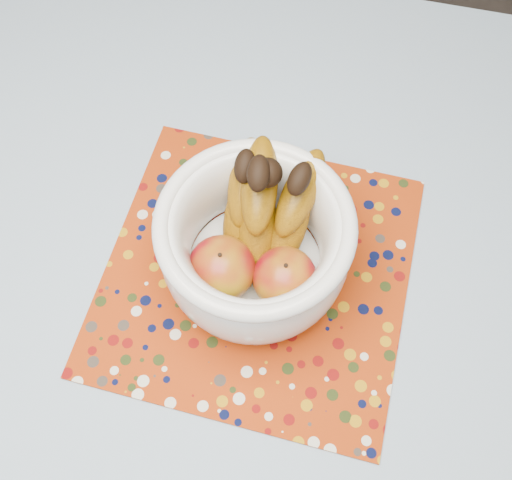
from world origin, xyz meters
TOP-DOWN VIEW (x-y plane):
  - table at (0.00, 0.00)m, footprint 1.20×1.20m
  - tablecloth at (0.00, 0.00)m, footprint 1.32×1.32m
  - placemat at (0.10, 0.10)m, footprint 0.40×0.40m
  - fruit_bowl at (0.10, 0.11)m, footprint 0.23×0.25m

SIDE VIEW (x-z plane):
  - table at x=0.00m, z-range 0.30..1.05m
  - tablecloth at x=0.00m, z-range 0.75..0.76m
  - placemat at x=0.10m, z-range 0.76..0.76m
  - fruit_bowl at x=0.10m, z-range 0.75..0.94m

